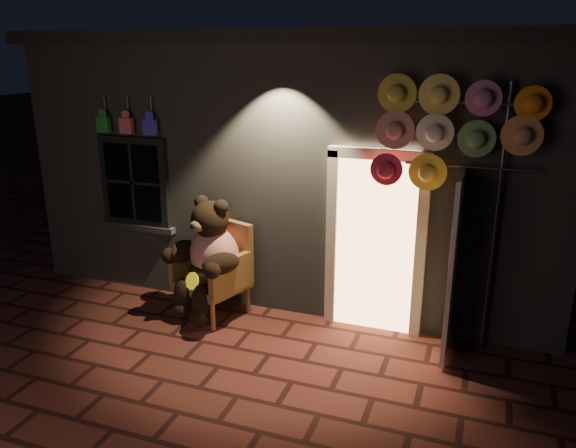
% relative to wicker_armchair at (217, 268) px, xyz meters
% --- Properties ---
extents(ground, '(60.00, 60.00, 0.00)m').
position_rel_wicker_armchair_xyz_m(ground, '(0.60, -1.21, -0.59)').
color(ground, '#582521').
rests_on(ground, ground).
extents(shop_building, '(7.30, 5.95, 3.51)m').
position_rel_wicker_armchair_xyz_m(shop_building, '(0.60, 2.78, 1.15)').
color(shop_building, slate).
rests_on(shop_building, ground).
extents(wicker_armchair, '(0.99, 0.95, 1.18)m').
position_rel_wicker_armchair_xyz_m(wicker_armchair, '(0.00, 0.00, 0.00)').
color(wicker_armchair, '#A66640').
rests_on(wicker_armchair, ground).
extents(teddy_bear, '(1.03, 0.96, 1.49)m').
position_rel_wicker_armchair_xyz_m(teddy_bear, '(-0.03, -0.15, 0.19)').
color(teddy_bear, red).
rests_on(teddy_bear, ground).
extents(hat_rack, '(1.68, 0.22, 2.96)m').
position_rel_wicker_armchair_xyz_m(hat_rack, '(2.69, 0.07, 1.85)').
color(hat_rack, '#59595E').
rests_on(hat_rack, ground).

